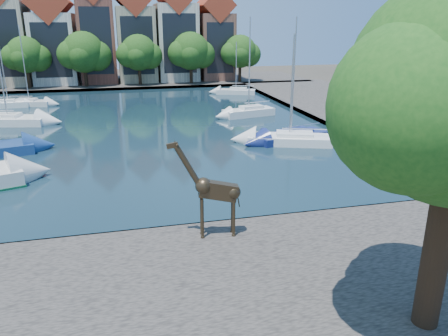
% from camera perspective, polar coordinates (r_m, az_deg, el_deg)
% --- Properties ---
extents(ground, '(160.00, 160.00, 0.00)m').
position_cam_1_polar(ground, '(21.26, -8.13, -8.73)').
color(ground, '#38332B').
rests_on(ground, ground).
extents(water_basin, '(38.00, 50.00, 0.08)m').
position_cam_1_polar(water_basin, '(43.97, -11.40, 5.49)').
color(water_basin, black).
rests_on(water_basin, ground).
extents(near_quay, '(50.00, 14.00, 0.50)m').
position_cam_1_polar(near_quay, '(15.23, -5.27, -19.75)').
color(near_quay, '#504B46').
rests_on(near_quay, ground).
extents(far_quay, '(60.00, 16.00, 0.50)m').
position_cam_1_polar(far_quay, '(75.48, -12.64, 10.89)').
color(far_quay, '#504B46').
rests_on(far_quay, ground).
extents(right_quay, '(14.00, 52.00, 0.50)m').
position_cam_1_polar(right_quay, '(51.30, 17.89, 7.03)').
color(right_quay, '#504B46').
rests_on(right_quay, ground).
extents(townhouse_west_mid, '(5.94, 9.18, 16.79)m').
position_cam_1_polar(townhouse_west_mid, '(76.46, -26.39, 15.59)').
color(townhouse_west_mid, '#BEB192').
rests_on(townhouse_west_mid, far_quay).
extents(townhouse_west_inner, '(6.43, 9.18, 15.15)m').
position_cam_1_polar(townhouse_west_inner, '(75.44, -21.31, 15.53)').
color(townhouse_west_inner, silver).
rests_on(townhouse_west_inner, far_quay).
extents(townhouse_center, '(5.44, 9.18, 16.93)m').
position_cam_1_polar(townhouse_center, '(74.92, -16.28, 16.80)').
color(townhouse_center, brown).
rests_on(townhouse_center, far_quay).
extents(townhouse_east_inner, '(5.94, 9.18, 15.79)m').
position_cam_1_polar(townhouse_east_inner, '(74.97, -11.46, 16.67)').
color(townhouse_east_inner, tan).
rests_on(townhouse_east_inner, far_quay).
extents(townhouse_east_mid, '(6.43, 9.18, 16.65)m').
position_cam_1_polar(townhouse_east_mid, '(75.55, -6.33, 17.20)').
color(townhouse_east_mid, beige).
rests_on(townhouse_east_mid, far_quay).
extents(townhouse_east_end, '(5.44, 9.18, 14.43)m').
position_cam_1_polar(townhouse_east_end, '(76.71, -1.28, 16.58)').
color(townhouse_east_end, brown).
rests_on(townhouse_east_end, far_quay).
extents(far_tree_west, '(6.76, 5.20, 7.36)m').
position_cam_1_polar(far_tree_west, '(70.61, -24.42, 13.18)').
color(far_tree_west, '#332114').
rests_on(far_tree_west, far_quay).
extents(far_tree_mid_west, '(7.80, 6.00, 8.00)m').
position_cam_1_polar(far_tree_mid_west, '(69.64, -17.79, 14.05)').
color(far_tree_mid_west, '#332114').
rests_on(far_tree_mid_west, far_quay).
extents(far_tree_mid_east, '(7.02, 5.40, 7.52)m').
position_cam_1_polar(far_tree_mid_east, '(69.61, -11.01, 14.43)').
color(far_tree_mid_east, '#332114').
rests_on(far_tree_mid_east, far_quay).
extents(far_tree_east, '(7.54, 5.80, 7.84)m').
position_cam_1_polar(far_tree_east, '(70.48, -4.29, 14.84)').
color(far_tree_east, '#332114').
rests_on(far_tree_east, far_quay).
extents(far_tree_far_east, '(6.76, 5.20, 7.36)m').
position_cam_1_polar(far_tree_far_east, '(72.24, 2.19, 14.84)').
color(far_tree_far_east, '#332114').
rests_on(far_tree_far_east, far_quay).
extents(giraffe_statue, '(3.10, 0.68, 4.42)m').
position_cam_1_polar(giraffe_statue, '(19.12, -1.46, -2.94)').
color(giraffe_statue, '#34281A').
rests_on(giraffe_statue, near_quay).
extents(sailboat_left_c, '(7.77, 4.20, 10.00)m').
position_cam_1_polar(sailboat_left_c, '(48.16, -26.40, 5.78)').
color(sailboat_left_c, white).
rests_on(sailboat_left_c, water_basin).
extents(sailboat_left_d, '(4.56, 1.80, 8.79)m').
position_cam_1_polar(sailboat_left_d, '(58.06, -26.36, 7.63)').
color(sailboat_left_d, white).
rests_on(sailboat_left_d, water_basin).
extents(sailboat_left_e, '(5.45, 3.19, 9.33)m').
position_cam_1_polar(sailboat_left_e, '(58.26, -24.09, 7.92)').
color(sailboat_left_e, silver).
rests_on(sailboat_left_e, water_basin).
extents(sailboat_right_a, '(7.22, 4.54, 8.77)m').
position_cam_1_polar(sailboat_right_a, '(36.56, 8.53, 3.93)').
color(sailboat_right_a, white).
rests_on(sailboat_right_a, water_basin).
extents(sailboat_right_b, '(6.98, 4.00, 10.02)m').
position_cam_1_polar(sailboat_right_b, '(37.80, 8.74, 4.33)').
color(sailboat_right_b, navy).
rests_on(sailboat_right_b, water_basin).
extents(sailboat_right_c, '(5.85, 3.17, 10.13)m').
position_cam_1_polar(sailboat_right_c, '(47.28, 3.24, 7.52)').
color(sailboat_right_c, silver).
rests_on(sailboat_right_c, water_basin).
extents(sailboat_right_d, '(5.71, 3.65, 7.09)m').
position_cam_1_polar(sailboat_right_d, '(62.31, 1.57, 10.08)').
color(sailboat_right_d, silver).
rests_on(sailboat_right_d, water_basin).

